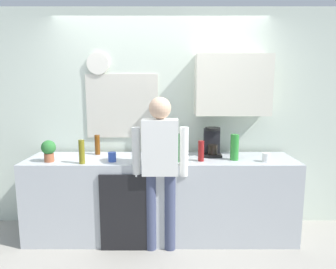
{
  "coord_description": "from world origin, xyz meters",
  "views": [
    {
      "loc": [
        0.08,
        -3.04,
        1.73
      ],
      "look_at": [
        0.07,
        0.25,
        1.19
      ],
      "focal_mm": 33.06,
      "sensor_mm": 36.0,
      "label": 1
    }
  ],
  "objects": [
    {
      "name": "ground_plane",
      "position": [
        0.0,
        0.0,
        0.0
      ],
      "size": [
        8.0,
        8.0,
        0.0
      ],
      "primitive_type": "plane",
      "color": "#9E998E"
    },
    {
      "name": "kitchen_counter",
      "position": [
        0.0,
        0.3,
        0.46
      ],
      "size": [
        2.95,
        0.64,
        0.91
      ],
      "primitive_type": "cube",
      "color": "#B2B7BC",
      "rests_on": "ground_plane"
    },
    {
      "name": "dishwasher_panel",
      "position": [
        -0.34,
        -0.03,
        0.41
      ],
      "size": [
        0.56,
        0.02,
        0.82
      ],
      "primitive_type": "cube",
      "color": "black",
      "rests_on": "ground_plane"
    },
    {
      "name": "back_wall_assembly",
      "position": [
        0.1,
        0.7,
        1.36
      ],
      "size": [
        4.55,
        0.42,
        2.6
      ],
      "color": "silver",
      "rests_on": "ground_plane"
    },
    {
      "name": "coffee_maker",
      "position": [
        0.58,
        0.42,
        1.06
      ],
      "size": [
        0.2,
        0.2,
        0.33
      ],
      "color": "black",
      "rests_on": "kitchen_counter"
    },
    {
      "name": "bottle_green_wine",
      "position": [
        0.17,
        0.14,
        1.06
      ],
      "size": [
        0.07,
        0.07,
        0.3
      ],
      "primitive_type": "cylinder",
      "color": "#195923",
      "rests_on": "kitchen_counter"
    },
    {
      "name": "bottle_clear_soda",
      "position": [
        0.8,
        0.22,
        1.05
      ],
      "size": [
        0.09,
        0.09,
        0.28
      ],
      "primitive_type": "cylinder",
      "color": "#2D8C33",
      "rests_on": "kitchen_counter"
    },
    {
      "name": "bottle_red_vinegar",
      "position": [
        0.43,
        0.17,
        1.02
      ],
      "size": [
        0.06,
        0.06,
        0.22
      ],
      "primitive_type": "cylinder",
      "color": "maroon",
      "rests_on": "kitchen_counter"
    },
    {
      "name": "bottle_amber_beer",
      "position": [
        -0.74,
        0.49,
        1.03
      ],
      "size": [
        0.06,
        0.06,
        0.23
      ],
      "primitive_type": "cylinder",
      "color": "brown",
      "rests_on": "kitchen_counter"
    },
    {
      "name": "bottle_olive_oil",
      "position": [
        -0.81,
        0.06,
        1.04
      ],
      "size": [
        0.06,
        0.06,
        0.25
      ],
      "primitive_type": "cylinder",
      "color": "olive",
      "rests_on": "kitchen_counter"
    },
    {
      "name": "cup_blue_mug",
      "position": [
        -0.51,
        0.15,
        0.96
      ],
      "size": [
        0.08,
        0.08,
        0.1
      ],
      "primitive_type": "cylinder",
      "color": "#3351B2",
      "rests_on": "kitchen_counter"
    },
    {
      "name": "cup_white_mug",
      "position": [
        1.11,
        0.14,
        0.96
      ],
      "size": [
        0.08,
        0.08,
        0.1
      ],
      "primitive_type": "cylinder",
      "color": "white",
      "rests_on": "kitchen_counter"
    },
    {
      "name": "cup_terracotta_mug",
      "position": [
        0.01,
        0.46,
        0.96
      ],
      "size": [
        0.08,
        0.08,
        0.09
      ],
      "primitive_type": "cylinder",
      "color": "#B26647",
      "rests_on": "kitchen_counter"
    },
    {
      "name": "potted_plant",
      "position": [
        -1.18,
        0.14,
        1.04
      ],
      "size": [
        0.15,
        0.15,
        0.23
      ],
      "color": "#9E5638",
      "rests_on": "kitchen_counter"
    },
    {
      "name": "person_at_sink",
      "position": [
        0.0,
        0.0,
        0.95
      ],
      "size": [
        0.57,
        0.22,
        1.6
      ],
      "rotation": [
        0.0,
        0.0,
        0.06
      ],
      "color": "#3F4766",
      "rests_on": "ground_plane"
    }
  ]
}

